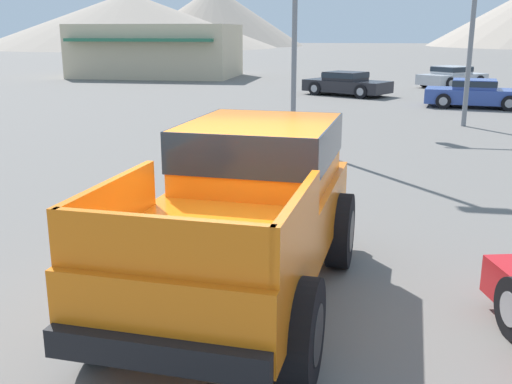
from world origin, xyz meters
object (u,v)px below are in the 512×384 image
Objects in this scene: parked_car_blue at (476,93)px; parked_car_silver at (452,76)px; orange_pickup_truck at (248,202)px; parked_car_dark at (346,83)px.

parked_car_blue is 1.02× the size of parked_car_silver.
orange_pickup_truck is at bearing -7.54° from parked_car_blue.
parked_car_dark is at bearing 93.34° from orange_pickup_truck.
parked_car_silver is at bearing -172.77° from parked_car_blue.
parked_car_blue is at bearing -44.72° from parked_car_silver.
orange_pickup_truck reaches higher than parked_car_silver.
parked_car_dark is at bearing -88.86° from parked_car_silver.
parked_car_blue reaches higher than parked_car_dark.
parked_car_blue is 0.95× the size of parked_car_dark.
orange_pickup_truck is 1.19× the size of parked_car_blue.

